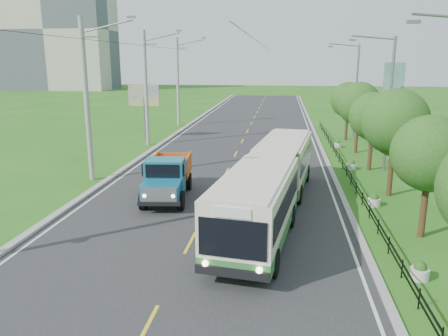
% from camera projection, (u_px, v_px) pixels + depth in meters
% --- Properties ---
extents(ground, '(240.00, 240.00, 0.00)m').
position_uv_depth(ground, '(190.00, 243.00, 18.31)').
color(ground, '#256417').
rests_on(ground, ground).
extents(road, '(14.00, 120.00, 0.02)m').
position_uv_depth(road, '(238.00, 149.00, 37.55)').
color(road, '#28282B').
rests_on(road, ground).
extents(curb_left, '(0.40, 120.00, 0.15)m').
position_uv_depth(curb_left, '(157.00, 146.00, 38.46)').
color(curb_left, '#9E9E99').
rests_on(curb_left, ground).
extents(curb_right, '(0.30, 120.00, 0.10)m').
position_uv_depth(curb_right, '(323.00, 151.00, 36.63)').
color(curb_right, '#9E9E99').
rests_on(curb_right, ground).
extents(edge_line_left, '(0.12, 120.00, 0.00)m').
position_uv_depth(edge_line_left, '(163.00, 147.00, 38.40)').
color(edge_line_left, silver).
rests_on(edge_line_left, road).
extents(edge_line_right, '(0.12, 120.00, 0.00)m').
position_uv_depth(edge_line_right, '(317.00, 151.00, 36.70)').
color(edge_line_right, silver).
rests_on(edge_line_right, road).
extents(centre_dash, '(0.12, 2.20, 0.00)m').
position_uv_depth(centre_dash, '(190.00, 242.00, 18.30)').
color(centre_dash, yellow).
rests_on(centre_dash, road).
extents(railing_right, '(0.04, 40.00, 0.60)m').
position_uv_depth(railing_right, '(343.00, 165.00, 30.69)').
color(railing_right, black).
rests_on(railing_right, ground).
extents(pole_near, '(3.51, 0.32, 10.00)m').
position_uv_depth(pole_near, '(87.00, 100.00, 26.81)').
color(pole_near, gray).
rests_on(pole_near, ground).
extents(pole_mid, '(3.51, 0.32, 10.00)m').
position_uv_depth(pole_mid, '(146.00, 88.00, 38.36)').
color(pole_mid, gray).
rests_on(pole_mid, ground).
extents(pole_far, '(3.51, 0.32, 10.00)m').
position_uv_depth(pole_far, '(178.00, 82.00, 49.90)').
color(pole_far, gray).
rests_on(pole_far, ground).
extents(tree_second, '(3.18, 3.26, 5.30)m').
position_uv_depth(tree_second, '(430.00, 157.00, 18.26)').
color(tree_second, '#382314').
rests_on(tree_second, ground).
extents(tree_third, '(3.60, 3.62, 6.00)m').
position_uv_depth(tree_third, '(396.00, 125.00, 23.93)').
color(tree_third, '#382314').
rests_on(tree_third, ground).
extents(tree_fourth, '(3.24, 3.31, 5.40)m').
position_uv_depth(tree_fourth, '(373.00, 119.00, 29.80)').
color(tree_fourth, '#382314').
rests_on(tree_fourth, ground).
extents(tree_fifth, '(3.48, 3.52, 5.80)m').
position_uv_depth(tree_fifth, '(359.00, 106.00, 35.51)').
color(tree_fifth, '#382314').
rests_on(tree_fifth, ground).
extents(tree_back, '(3.30, 3.36, 5.50)m').
position_uv_depth(tree_back, '(348.00, 102.00, 41.33)').
color(tree_back, '#382314').
rests_on(tree_back, ground).
extents(streetlight_mid, '(3.02, 0.20, 9.07)m').
position_uv_depth(streetlight_mid, '(387.00, 99.00, 29.24)').
color(streetlight_mid, slate).
rests_on(streetlight_mid, ground).
extents(streetlight_far, '(3.02, 0.20, 9.07)m').
position_uv_depth(streetlight_far, '(355.00, 87.00, 42.72)').
color(streetlight_far, slate).
rests_on(streetlight_far, ground).
extents(planter_front, '(0.64, 0.64, 0.67)m').
position_uv_depth(planter_front, '(420.00, 272.00, 15.21)').
color(planter_front, silver).
rests_on(planter_front, ground).
extents(planter_near, '(0.64, 0.64, 0.67)m').
position_uv_depth(planter_near, '(374.00, 201.00, 22.91)').
color(planter_near, silver).
rests_on(planter_near, ground).
extents(planter_mid, '(0.64, 0.64, 0.67)m').
position_uv_depth(planter_mid, '(351.00, 165.00, 30.61)').
color(planter_mid, silver).
rests_on(planter_mid, ground).
extents(planter_far, '(0.64, 0.64, 0.67)m').
position_uv_depth(planter_far, '(338.00, 144.00, 38.31)').
color(planter_far, silver).
rests_on(planter_far, ground).
extents(billboard_left, '(3.00, 0.20, 5.20)m').
position_uv_depth(billboard_left, '(144.00, 99.00, 41.70)').
color(billboard_left, slate).
rests_on(billboard_left, ground).
extents(billboard_right, '(0.24, 6.00, 7.30)m').
position_uv_depth(billboard_right, '(392.00, 88.00, 34.70)').
color(billboard_right, slate).
rests_on(billboard_right, ground).
extents(apartment_near, '(28.00, 14.00, 30.00)m').
position_uv_depth(apartment_near, '(57.00, 31.00, 113.18)').
color(apartment_near, '#B7B2A3').
rests_on(apartment_near, ground).
extents(apartment_far, '(24.00, 14.00, 26.00)m').
position_uv_depth(apartment_far, '(23.00, 43.00, 140.92)').
color(apartment_far, '#B7B2A3').
rests_on(apartment_far, ground).
extents(bus, '(4.63, 15.86, 3.02)m').
position_uv_depth(bus, '(272.00, 179.00, 21.30)').
color(bus, '#307932').
rests_on(bus, ground).
extents(dump_truck, '(2.74, 5.88, 2.39)m').
position_uv_depth(dump_truck, '(167.00, 174.00, 23.97)').
color(dump_truck, '#166B84').
rests_on(dump_truck, ground).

